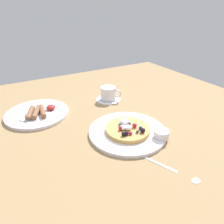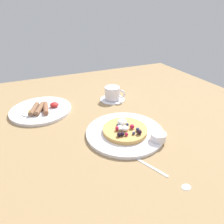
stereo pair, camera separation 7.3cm
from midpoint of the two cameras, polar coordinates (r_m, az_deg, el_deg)
ground_plane at (r=81.59cm, az=0.52°, el=-5.13°), size 159.36×145.24×3.00cm
pancake_plate at (r=76.68cm, az=6.41°, el=-5.85°), size 29.27×29.27×1.26cm
pancake_with_berries at (r=75.23cm, az=6.47°, el=-5.04°), size 16.61×16.61×3.79cm
syrup_ramekin at (r=73.36cm, az=15.84°, el=-6.75°), size 5.52×5.52×2.68cm
breakfast_plate at (r=96.21cm, az=-17.46°, el=0.50°), size 27.25×27.25×1.33cm
fried_breakfast at (r=93.76cm, az=-17.48°, el=0.88°), size 16.08×11.58×2.36cm
coffee_saucer at (r=103.41cm, az=2.12°, el=3.65°), size 12.59×12.59×0.63cm
coffee_cup at (r=101.91cm, az=2.24°, el=5.45°), size 8.77×9.36×6.23cm
teaspoon at (r=62.86cm, az=19.86°, el=-17.33°), size 8.21×16.21×0.60cm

